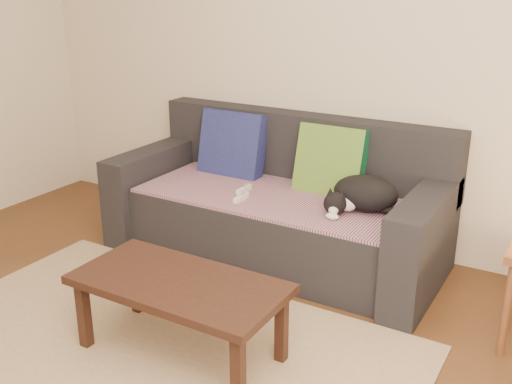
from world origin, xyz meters
TOP-DOWN VIEW (x-y plane):
  - ground at (0.00, 0.00)m, footprint 4.50×4.50m
  - back_wall at (0.00, 2.00)m, footprint 4.50×0.04m
  - sofa at (0.00, 1.57)m, footprint 2.10×0.94m
  - throw_blanket at (0.00, 1.48)m, footprint 1.66×0.74m
  - cushion_navy at (-0.46, 1.74)m, footprint 0.46×0.22m
  - cushion_green at (0.27, 1.74)m, footprint 0.44×0.22m
  - cat at (0.58, 1.51)m, footprint 0.48×0.46m
  - wii_remote_a at (-0.18, 1.43)m, footprint 0.04×0.15m
  - wii_remote_b at (-0.11, 1.30)m, footprint 0.05×0.15m
  - rug at (0.00, 0.15)m, footprint 2.50×1.80m
  - coffee_table at (0.14, 0.35)m, footprint 1.00×0.50m

SIDE VIEW (x-z plane):
  - ground at x=0.00m, z-range 0.00..0.00m
  - rug at x=0.00m, z-range 0.00..0.01m
  - sofa at x=0.00m, z-range -0.13..0.74m
  - coffee_table at x=0.14m, z-range 0.15..0.55m
  - throw_blanket at x=0.00m, z-range 0.42..0.44m
  - wii_remote_a at x=-0.18m, z-range 0.44..0.47m
  - wii_remote_b at x=-0.11m, z-range 0.44..0.47m
  - cat at x=0.58m, z-range 0.44..0.64m
  - cushion_navy at x=-0.46m, z-range 0.39..0.87m
  - cushion_green at x=0.27m, z-range 0.41..0.85m
  - back_wall at x=0.00m, z-range 0.00..2.60m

